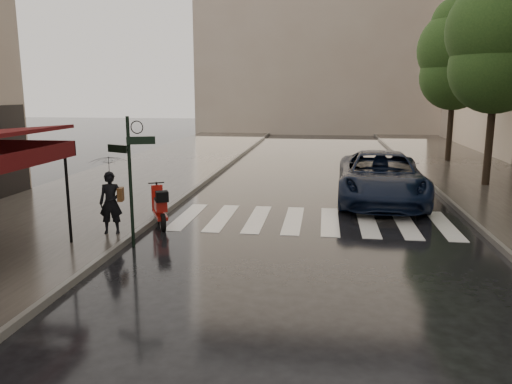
# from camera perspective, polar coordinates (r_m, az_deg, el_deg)

# --- Properties ---
(ground) EXTENTS (120.00, 120.00, 0.00)m
(ground) POSITION_cam_1_polar(r_m,az_deg,el_deg) (9.36, -13.63, -11.87)
(ground) COLOR black
(ground) RESTS_ON ground
(sidewalk_near) EXTENTS (6.00, 60.00, 0.12)m
(sidewalk_near) POSITION_cam_1_polar(r_m,az_deg,el_deg) (21.74, -13.29, 1.59)
(sidewalk_near) COLOR #38332D
(sidewalk_near) RESTS_ON ground
(sidewalk_far) EXTENTS (5.50, 60.00, 0.12)m
(sidewalk_far) POSITION_cam_1_polar(r_m,az_deg,el_deg) (21.47, 26.62, 0.56)
(sidewalk_far) COLOR #38332D
(sidewalk_far) RESTS_ON ground
(curb_near) EXTENTS (0.12, 60.00, 0.16)m
(curb_near) POSITION_cam_1_polar(r_m,az_deg,el_deg) (20.84, -5.44, 1.48)
(curb_near) COLOR #595651
(curb_near) RESTS_ON ground
(curb_far) EXTENTS (0.12, 60.00, 0.16)m
(curb_far) POSITION_cam_1_polar(r_m,az_deg,el_deg) (20.72, 19.29, 0.83)
(curb_far) COLOR #595651
(curb_far) RESTS_ON ground
(crosswalk) EXTENTS (7.85, 3.20, 0.01)m
(crosswalk) POSITION_cam_1_polar(r_m,az_deg,el_deg) (14.45, 6.37, -3.27)
(crosswalk) COLOR silver
(crosswalk) RESTS_ON ground
(signpost) EXTENTS (1.17, 0.29, 3.10)m
(signpost) POSITION_cam_1_polar(r_m,az_deg,el_deg) (11.99, -14.19, 2.34)
(signpost) COLOR black
(signpost) RESTS_ON ground
(backdrop_building) EXTENTS (22.00, 6.00, 20.00)m
(backdrop_building) POSITION_cam_1_polar(r_m,az_deg,el_deg) (46.42, 7.80, 19.17)
(backdrop_building) COLOR tan
(backdrop_building) RESTS_ON ground
(tree_mid) EXTENTS (3.80, 3.80, 8.34)m
(tree_mid) POSITION_cam_1_polar(r_m,az_deg,el_deg) (21.02, 26.00, 15.60)
(tree_mid) COLOR black
(tree_mid) RESTS_ON sidewalk_far
(tree_far) EXTENTS (3.80, 3.80, 8.16)m
(tree_far) POSITION_cam_1_polar(r_m,az_deg,el_deg) (27.80, 21.85, 14.34)
(tree_far) COLOR black
(tree_far) RESTS_ON sidewalk_far
(pedestrian_with_umbrella) EXTENTS (1.11, 1.12, 2.41)m
(pedestrian_with_umbrella) POSITION_cam_1_polar(r_m,az_deg,el_deg) (12.90, -16.43, 2.34)
(pedestrian_with_umbrella) COLOR black
(pedestrian_with_umbrella) RESTS_ON sidewalk_near
(scooter) EXTENTS (0.92, 1.56, 1.12)m
(scooter) POSITION_cam_1_polar(r_m,az_deg,el_deg) (13.98, -10.92, -1.75)
(scooter) COLOR black
(scooter) RESTS_ON ground
(parked_car) EXTENTS (3.00, 6.12, 1.67)m
(parked_car) POSITION_cam_1_polar(r_m,az_deg,el_deg) (17.26, 14.08, 1.68)
(parked_car) COLOR black
(parked_car) RESTS_ON ground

